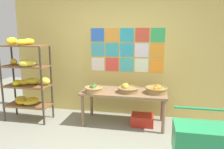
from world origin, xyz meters
The scene contains 8 objects.
back_wall_with_art centered at (0.00, 1.92, 1.48)m, with size 4.58×0.07×2.96m.
banana_shelf_unit centered at (-1.70, 1.22, 0.87)m, with size 0.90×0.49×1.64m.
display_table centered at (0.20, 1.40, 0.57)m, with size 1.57×0.68×0.64m.
fruit_basket_back_left centered at (0.27, 1.35, 0.70)m, with size 0.38×0.38×0.15m.
fruit_basket_back_right centered at (-0.35, 1.22, 0.70)m, with size 0.33×0.33×0.15m.
fruit_basket_centre centered at (0.79, 1.38, 0.71)m, with size 0.39×0.39×0.16m.
produce_crate_under_table centered at (0.55, 1.41, 0.10)m, with size 0.41×0.33×0.20m, color red.
shopping_cart centered at (1.26, -0.08, 0.51)m, with size 0.58×0.44×0.84m.
Camera 1 is at (0.72, -2.36, 1.70)m, focal length 33.53 mm.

